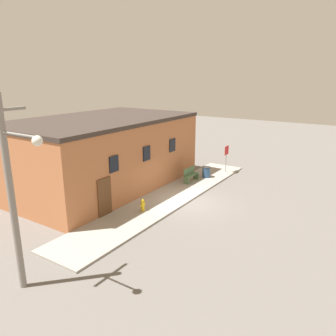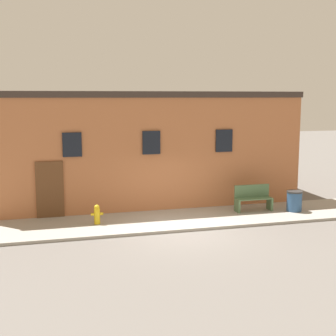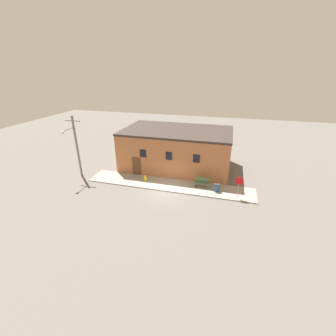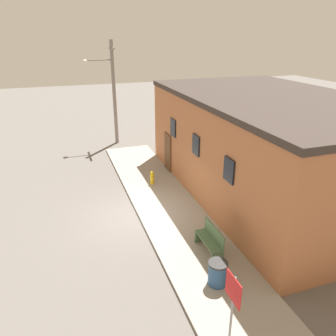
# 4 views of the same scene
# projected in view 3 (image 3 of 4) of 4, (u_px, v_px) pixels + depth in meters

# --- Properties ---
(ground_plane) EXTENTS (80.00, 80.00, 0.00)m
(ground_plane) POSITION_uv_depth(u_px,v_px,m) (165.00, 192.00, 22.80)
(ground_plane) COLOR #66605B
(sidewalk) EXTENTS (17.77, 2.86, 0.10)m
(sidewalk) POSITION_uv_depth(u_px,v_px,m) (169.00, 185.00, 24.03)
(sidewalk) COLOR #9E998E
(sidewalk) RESTS_ON ground
(brick_building) EXTENTS (12.94, 7.73, 4.75)m
(brick_building) POSITION_uv_depth(u_px,v_px,m) (177.00, 148.00, 27.80)
(brick_building) COLOR #B26B42
(brick_building) RESTS_ON ground
(fire_hydrant) EXTENTS (0.43, 0.21, 0.70)m
(fire_hydrant) POSITION_uv_depth(u_px,v_px,m) (145.00, 178.00, 24.54)
(fire_hydrant) COLOR gold
(fire_hydrant) RESTS_ON sidewalk
(stop_sign) EXTENTS (0.68, 0.06, 2.10)m
(stop_sign) POSITION_uv_depth(u_px,v_px,m) (239.00, 184.00, 21.02)
(stop_sign) COLOR gray
(stop_sign) RESTS_ON sidewalk
(bench) EXTENTS (1.47, 0.44, 1.01)m
(bench) POSITION_uv_depth(u_px,v_px,m) (202.00, 183.00, 23.31)
(bench) COLOR #4C6B47
(bench) RESTS_ON sidewalk
(trash_bin) EXTENTS (0.61, 0.61, 0.80)m
(trash_bin) POSITION_uv_depth(u_px,v_px,m) (216.00, 187.00, 22.55)
(trash_bin) COLOR #2D517F
(trash_bin) RESTS_ON sidewalk
(utility_pole) EXTENTS (1.80, 2.04, 6.96)m
(utility_pole) POSITION_uv_depth(u_px,v_px,m) (76.00, 145.00, 24.56)
(utility_pole) COLOR gray
(utility_pole) RESTS_ON ground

